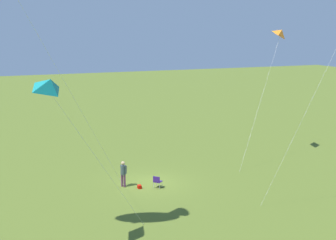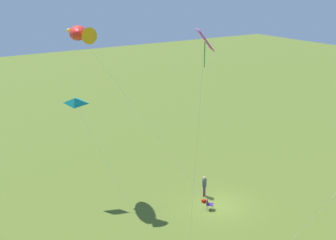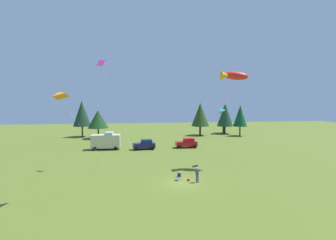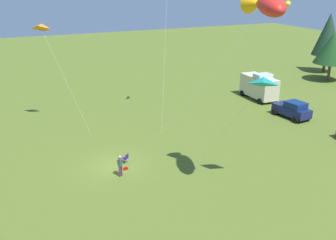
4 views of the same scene
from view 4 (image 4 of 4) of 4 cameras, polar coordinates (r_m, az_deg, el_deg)
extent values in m
plane|color=#536523|center=(32.44, -7.87, -6.59)|extent=(160.00, 160.00, 0.00)
cylinder|color=#5A2E4C|center=(30.51, -7.03, -7.46)|extent=(0.14, 0.14, 0.85)
cylinder|color=#5A2E4C|center=(30.66, -6.77, -7.31)|extent=(0.14, 0.14, 0.85)
cylinder|color=#38474A|center=(30.25, -6.95, -6.15)|extent=(0.47, 0.47, 0.62)
sphere|color=tan|center=(30.05, -6.99, -5.36)|extent=(0.24, 0.24, 0.24)
cylinder|color=#38474A|center=(30.14, -7.28, -6.21)|extent=(0.17, 0.19, 0.56)
cylinder|color=#38474A|center=(30.41, -6.81, -5.93)|extent=(0.14, 0.15, 0.55)
cube|color=navy|center=(32.62, -6.31, -5.54)|extent=(0.68, 0.68, 0.04)
cube|color=navy|center=(32.44, -5.98, -5.29)|extent=(0.36, 0.38, 0.40)
cylinder|color=#A5A8AD|center=(32.64, -6.80, -5.95)|extent=(0.03, 0.03, 0.42)
cylinder|color=#A5A8AD|center=(32.97, -6.44, -5.66)|extent=(0.03, 0.03, 0.42)
cylinder|color=#A5A8AD|center=(32.45, -6.15, -6.08)|extent=(0.03, 0.03, 0.42)
cylinder|color=#A5A8AD|center=(32.78, -5.80, -5.79)|extent=(0.03, 0.03, 0.42)
cube|color=#B81205|center=(31.66, -6.16, -6.99)|extent=(0.23, 0.33, 0.22)
cube|color=beige|center=(50.47, 13.07, 4.77)|extent=(5.46, 2.36, 2.50)
cube|color=silver|center=(49.61, 13.63, 6.25)|extent=(1.46, 2.07, 0.50)
cylinder|color=black|center=(50.02, 15.35, 2.94)|extent=(0.69, 0.24, 0.68)
cylinder|color=black|center=(48.63, 13.12, 2.65)|extent=(0.69, 0.24, 0.68)
cylinder|color=black|center=(52.99, 12.81, 4.11)|extent=(0.69, 0.24, 0.68)
cylinder|color=black|center=(51.68, 10.64, 3.86)|extent=(0.69, 0.24, 0.68)
cube|color=#161E4F|center=(44.74, 17.47, 1.33)|extent=(4.37, 2.23, 0.90)
cube|color=navy|center=(44.19, 18.05, 2.09)|extent=(2.16, 1.86, 0.65)
cylinder|color=black|center=(44.68, 19.69, 0.43)|extent=(0.70, 0.29, 0.68)
cylinder|color=black|center=(43.23, 17.98, -0.01)|extent=(0.70, 0.29, 0.68)
cylinder|color=black|center=(46.54, 16.89, 1.52)|extent=(0.70, 0.29, 0.68)
cylinder|color=black|center=(45.15, 15.17, 1.13)|extent=(0.70, 0.29, 0.68)
cylinder|color=#45382A|center=(68.38, 21.75, 7.63)|extent=(0.42, 0.42, 2.79)
cone|color=#1A3723|center=(67.64, 22.26, 11.46)|extent=(4.49, 4.49, 6.50)
cylinder|color=brown|center=(62.86, 22.33, 6.47)|extent=(0.40, 0.40, 2.59)
cone|color=#183E1A|center=(62.22, 22.76, 9.62)|extent=(5.03, 5.03, 4.45)
ellipsoid|color=red|center=(24.02, 14.73, 15.78)|extent=(3.80, 2.56, 1.55)
cone|color=#F9A70F|center=(25.24, 12.48, 16.13)|extent=(1.20, 1.25, 1.25)
sphere|color=yellow|center=(23.53, 16.99, 15.84)|extent=(0.31, 0.31, 0.31)
cylinder|color=silver|center=(26.39, 2.58, 2.43)|extent=(7.35, 6.99, 12.91)
cylinder|color=#4C3823|center=(30.84, -6.59, -8.01)|extent=(0.04, 0.04, 0.01)
cylinder|color=silver|center=(39.11, -0.48, 9.57)|extent=(5.07, 2.98, 14.66)
cylinder|color=#4C3823|center=(38.36, -0.94, -2.06)|extent=(0.04, 0.04, 0.01)
pyramid|color=teal|center=(26.90, 13.67, 5.56)|extent=(1.74, 1.79, 0.86)
cylinder|color=silver|center=(29.34, 8.48, -1.29)|extent=(4.94, 2.11, 7.74)
cylinder|color=#4C3823|center=(32.33, 4.20, -6.53)|extent=(0.04, 0.04, 0.01)
pyramid|color=orange|center=(40.72, -17.84, 12.80)|extent=(1.70, 1.80, 0.91)
cylinder|color=silver|center=(39.20, -14.49, 5.27)|extent=(5.15, 2.99, 9.74)
cylinder|color=#4C3823|center=(38.59, -10.99, -2.31)|extent=(0.04, 0.04, 0.01)
camera|label=1|loc=(40.60, 40.12, 9.65)|focal=50.00mm
camera|label=2|loc=(60.89, 4.59, 22.65)|focal=50.00mm
camera|label=3|loc=(39.70, -56.13, 3.92)|focal=28.00mm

